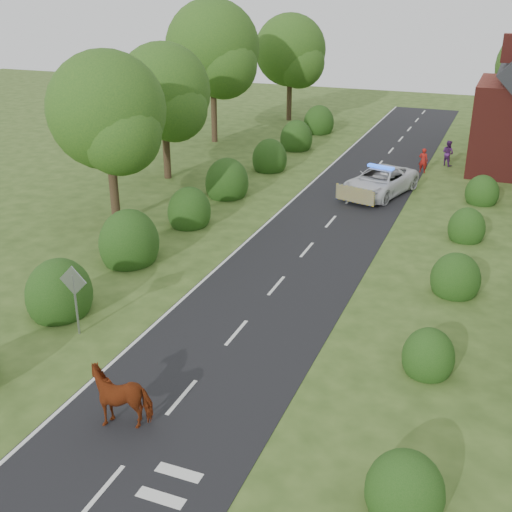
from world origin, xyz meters
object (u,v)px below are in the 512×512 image
at_px(cow, 123,397).
at_px(pedestrian_red, 423,161).
at_px(police_van, 380,182).
at_px(pedestrian_purple, 448,153).
at_px(road_sign, 74,290).

relative_size(cow, pedestrian_red, 1.28).
bearing_deg(police_van, pedestrian_red, 89.74).
bearing_deg(police_van, pedestrian_purple, 86.12).
distance_m(police_van, pedestrian_red, 5.83).
distance_m(cow, police_van, 22.95).
bearing_deg(pedestrian_purple, cow, 113.49).
bearing_deg(cow, pedestrian_red, 149.97).
relative_size(police_van, pedestrian_purple, 3.64).
xyz_separation_m(police_van, pedestrian_purple, (2.85, 7.99, 0.06)).
height_order(police_van, pedestrian_purple, police_van).
xyz_separation_m(road_sign, police_van, (6.31, 19.38, -0.88)).
xyz_separation_m(pedestrian_red, pedestrian_purple, (1.24, 2.38, 0.05)).
distance_m(road_sign, police_van, 20.40).
relative_size(road_sign, pedestrian_red, 1.62).
bearing_deg(police_van, cow, -79.99).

